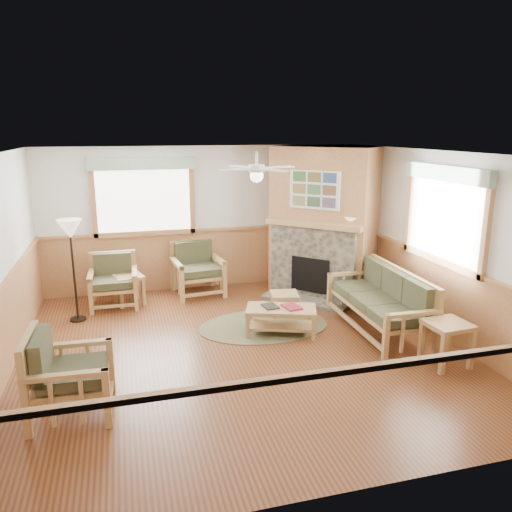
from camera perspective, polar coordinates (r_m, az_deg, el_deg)
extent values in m
cube|color=brown|center=(7.12, -1.66, -10.62)|extent=(6.00, 6.00, 0.01)
cube|color=white|center=(6.46, -1.83, 11.67)|extent=(6.00, 6.00, 0.01)
cube|color=white|center=(9.55, -5.97, 4.32)|extent=(6.00, 0.02, 2.70)
cube|color=white|center=(3.97, 8.62, -10.44)|extent=(6.00, 0.02, 2.70)
cube|color=white|center=(7.90, 19.93, 1.42)|extent=(0.02, 6.00, 2.70)
cylinder|color=brown|center=(7.88, 0.90, -7.97)|extent=(2.51, 2.51, 0.01)
cube|color=maroon|center=(7.47, 4.11, -5.72)|extent=(0.27, 0.33, 0.03)
cube|color=#272721|center=(7.49, 1.63, -5.67)|extent=(0.23, 0.29, 0.03)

